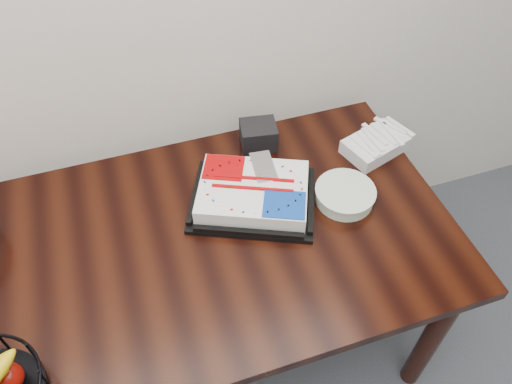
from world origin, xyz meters
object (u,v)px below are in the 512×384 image
object	(u,v)px
cake_tray	(253,194)
plate_stack	(345,195)
napkin_box	(258,135)
table	(168,265)

from	to	relation	value
cake_tray	plate_stack	bearing A→B (deg)	-17.00
napkin_box	cake_tray	bearing A→B (deg)	-112.14
plate_stack	cake_tray	bearing A→B (deg)	163.00
table	cake_tray	world-z (taller)	cake_tray
table	napkin_box	size ratio (longest dim) A/B	14.37
table	plate_stack	world-z (taller)	plate_stack
plate_stack	napkin_box	bearing A→B (deg)	118.18
plate_stack	napkin_box	world-z (taller)	napkin_box
cake_tray	napkin_box	size ratio (longest dim) A/B	3.88
plate_stack	table	bearing A→B (deg)	-179.07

